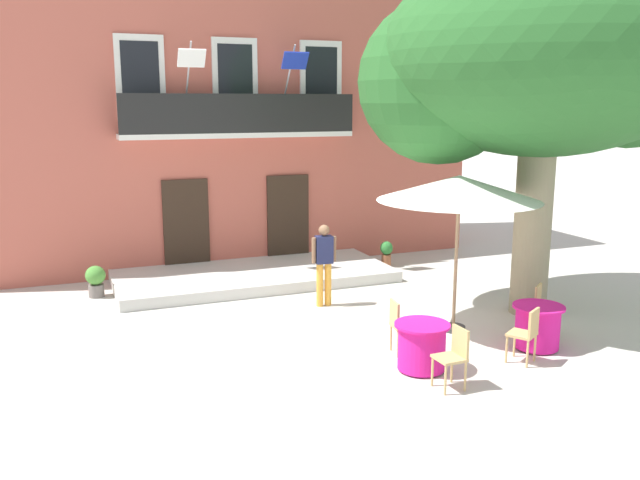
{
  "coord_description": "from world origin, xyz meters",
  "views": [
    {
      "loc": [
        -5.02,
        -11.0,
        4.1
      ],
      "look_at": [
        -0.01,
        1.62,
        1.3
      ],
      "focal_mm": 37.54,
      "sensor_mm": 36.0,
      "label": 1
    }
  ],
  "objects": [
    {
      "name": "ground_plane",
      "position": [
        0.0,
        0.0,
        0.0
      ],
      "size": [
        120.0,
        120.0,
        0.0
      ],
      "primitive_type": "plane",
      "color": "beige"
    },
    {
      "name": "building_facade",
      "position": [
        -0.86,
        6.99,
        3.75
      ],
      "size": [
        13.0,
        5.09,
        7.5
      ],
      "color": "#BC5B4C",
      "rests_on": "ground"
    },
    {
      "name": "entrance_step_platform",
      "position": [
        -0.86,
        3.63,
        0.12
      ],
      "size": [
        6.34,
        2.74,
        0.25
      ],
      "primitive_type": "cube",
      "color": "silver",
      "rests_on": "ground"
    },
    {
      "name": "plane_tree",
      "position": [
        3.43,
        -0.62,
        4.81
      ],
      "size": [
        6.37,
        5.6,
        6.82
      ],
      "color": "gray",
      "rests_on": "ground"
    },
    {
      "name": "cafe_table_near_tree",
      "position": [
        0.07,
        -2.46,
        0.39
      ],
      "size": [
        0.86,
        0.86,
        0.76
      ],
      "color": "#DB1984",
      "rests_on": "ground"
    },
    {
      "name": "cafe_chair_near_tree_0",
      "position": [
        0.16,
        -3.21,
        0.53
      ],
      "size": [
        0.41,
        0.41,
        0.91
      ],
      "color": "tan",
      "rests_on": "ground"
    },
    {
      "name": "cafe_chair_near_tree_1",
      "position": [
        0.09,
        -1.71,
        0.53
      ],
      "size": [
        0.45,
        0.45,
        0.91
      ],
      "color": "tan",
      "rests_on": "ground"
    },
    {
      "name": "cafe_table_middle",
      "position": [
        2.36,
        -2.37,
        0.39
      ],
      "size": [
        0.86,
        0.86,
        0.76
      ],
      "color": "#DB1984",
      "rests_on": "ground"
    },
    {
      "name": "cafe_chair_middle_0",
      "position": [
        2.9,
        -1.85,
        0.53
      ],
      "size": [
        0.56,
        0.56,
        0.91
      ],
      "color": "tan",
      "rests_on": "ground"
    },
    {
      "name": "cafe_chair_middle_1",
      "position": [
        1.76,
        -2.82,
        0.53
      ],
      "size": [
        0.55,
        0.55,
        0.91
      ],
      "color": "tan",
      "rests_on": "ground"
    },
    {
      "name": "cafe_umbrella",
      "position": [
        1.57,
        -1.04,
        2.61
      ],
      "size": [
        2.9,
        2.9,
        2.85
      ],
      "color": "#997A56",
      "rests_on": "ground"
    },
    {
      "name": "ground_planter_left",
      "position": [
        -4.38,
        3.63,
        0.38
      ],
      "size": [
        0.42,
        0.42,
        0.68
      ],
      "color": "slate",
      "rests_on": "ground"
    },
    {
      "name": "ground_planter_right",
      "position": [
        2.66,
        3.76,
        0.37
      ],
      "size": [
        0.32,
        0.32,
        0.65
      ],
      "color": "#995638",
      "rests_on": "ground"
    },
    {
      "name": "pedestrian_near_entrance",
      "position": [
        -0.08,
        1.24,
        0.96
      ],
      "size": [
        0.53,
        0.25,
        1.69
      ],
      "color": "gold",
      "rests_on": "ground"
    }
  ]
}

